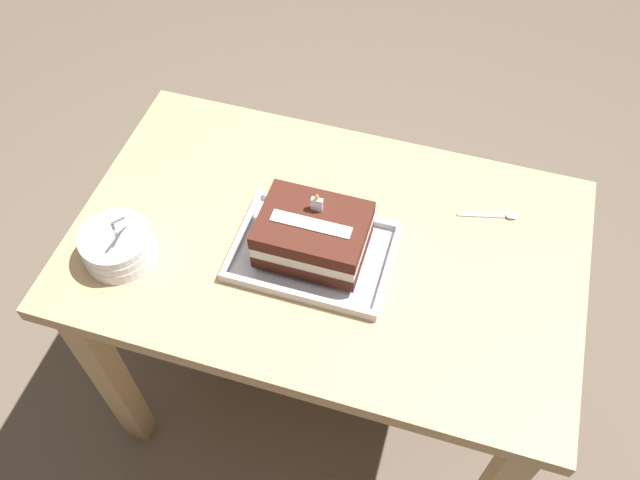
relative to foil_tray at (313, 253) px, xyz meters
name	(u,v)px	position (x,y,z in m)	size (l,w,h in m)	color
ground_plane	(325,389)	(0.02, 0.04, -0.75)	(8.00, 8.00, 0.00)	#6B5B4C
dining_table	(326,275)	(0.02, 0.04, -0.13)	(1.05, 0.66, 0.75)	tan
foil_tray	(313,253)	(0.00, 0.00, 0.00)	(0.32, 0.23, 0.02)	silver
birthday_cake	(313,235)	(0.00, 0.00, 0.06)	(0.21, 0.16, 0.14)	#492017
bowl_stack	(117,246)	(-0.37, -0.11, 0.03)	(0.14, 0.14, 0.13)	white
serving_spoon_near_tray	(500,215)	(0.35, 0.21, 0.00)	(0.13, 0.04, 0.01)	silver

